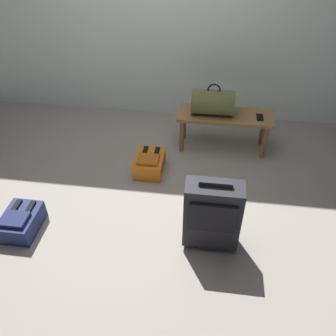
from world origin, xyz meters
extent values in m
plane|color=gray|center=(0.00, 0.00, 0.00)|extent=(6.60, 6.60, 0.00)
cube|color=olive|center=(0.79, 0.87, 0.41)|extent=(1.00, 0.36, 0.04)
cylinder|color=olive|center=(0.35, 0.74, 0.19)|extent=(0.05, 0.05, 0.39)
cylinder|color=olive|center=(1.23, 0.74, 0.19)|extent=(0.05, 0.05, 0.39)
cylinder|color=olive|center=(0.35, 1.00, 0.19)|extent=(0.05, 0.05, 0.39)
cylinder|color=olive|center=(1.23, 1.00, 0.19)|extent=(0.05, 0.05, 0.39)
cylinder|color=#51562D|center=(0.65, 0.87, 0.56)|extent=(0.44, 0.26, 0.26)
torus|color=black|center=(0.65, 0.87, 0.70)|extent=(0.14, 0.02, 0.14)
cube|color=black|center=(1.15, 0.85, 0.43)|extent=(0.07, 0.14, 0.01)
cube|color=black|center=(1.15, 0.85, 0.43)|extent=(0.06, 0.13, 0.00)
cube|color=black|center=(0.71, -0.52, 0.34)|extent=(0.44, 0.20, 0.58)
cube|color=black|center=(0.71, -0.63, 0.41)|extent=(0.35, 0.02, 0.26)
cube|color=#262628|center=(0.71, -0.52, 0.65)|extent=(0.24, 0.03, 0.04)
cylinder|color=black|center=(0.56, -0.45, 0.03)|extent=(0.02, 0.05, 0.05)
cylinder|color=black|center=(0.86, -0.45, 0.03)|extent=(0.02, 0.05, 0.05)
cube|color=#1E6038|center=(0.74, -0.09, 0.09)|extent=(0.28, 0.38, 0.17)
cube|color=#184D2C|center=(0.74, -0.15, 0.19)|extent=(0.21, 0.17, 0.04)
cube|color=black|center=(0.68, -0.02, 0.18)|extent=(0.04, 0.19, 0.02)
cube|color=black|center=(0.80, -0.02, 0.18)|extent=(0.04, 0.19, 0.02)
cube|color=orange|center=(0.06, 0.36, 0.09)|extent=(0.28, 0.38, 0.17)
cube|color=#AD5514|center=(0.06, 0.29, 0.19)|extent=(0.21, 0.17, 0.04)
cube|color=black|center=(0.00, 0.42, 0.18)|extent=(0.04, 0.19, 0.02)
cube|color=black|center=(0.12, 0.42, 0.18)|extent=(0.04, 0.19, 0.02)
cube|color=navy|center=(-0.89, -0.58, 0.09)|extent=(0.28, 0.38, 0.17)
cube|color=#182045|center=(-0.89, -0.64, 0.19)|extent=(0.21, 0.17, 0.04)
cube|color=black|center=(-0.95, -0.51, 0.18)|extent=(0.04, 0.19, 0.02)
cube|color=black|center=(-0.82, -0.51, 0.18)|extent=(0.04, 0.19, 0.02)
camera|label=1|loc=(0.62, -2.42, 2.33)|focal=37.50mm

